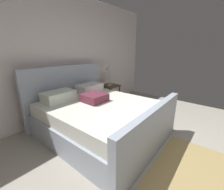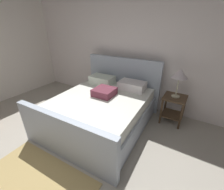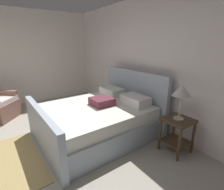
# 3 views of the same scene
# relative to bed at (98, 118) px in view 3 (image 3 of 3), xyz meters

# --- Properties ---
(ground_plane) EXTENTS (5.92, 5.75, 0.02)m
(ground_plane) POSITION_rel_bed_xyz_m (0.03, -1.71, -0.36)
(ground_plane) COLOR #A49D90
(wall_back) EXTENTS (6.04, 0.12, 2.73)m
(wall_back) POSITION_rel_bed_xyz_m (0.03, 1.22, 1.01)
(wall_back) COLOR white
(wall_back) RESTS_ON ground
(bed) EXTENTS (1.93, 2.20, 1.22)m
(bed) POSITION_rel_bed_xyz_m (0.00, 0.00, 0.00)
(bed) COLOR #A0ABBB
(bed) RESTS_ON ground
(nightstand_right) EXTENTS (0.44, 0.44, 0.60)m
(nightstand_right) POSITION_rel_bed_xyz_m (1.24, 0.81, 0.05)
(nightstand_right) COLOR #483522
(nightstand_right) RESTS_ON ground
(table_lamp_right) EXTENTS (0.29, 0.29, 0.58)m
(table_lamp_right) POSITION_rel_bed_xyz_m (1.24, 0.81, 0.72)
(table_lamp_right) COLOR #B7B293
(table_lamp_right) RESTS_ON nightstand_right
(area_rug) EXTENTS (1.65, 0.99, 0.01)m
(area_rug) POSITION_rel_bed_xyz_m (0.00, -1.63, -0.35)
(area_rug) COLOR tan
(area_rug) RESTS_ON ground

